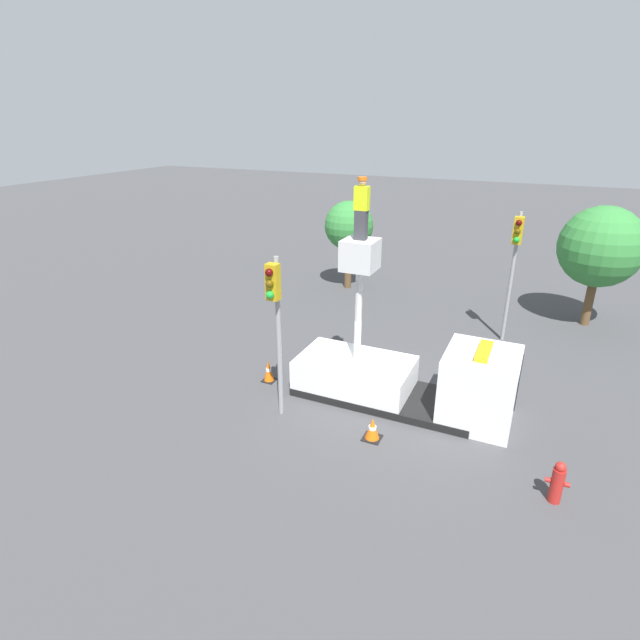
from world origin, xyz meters
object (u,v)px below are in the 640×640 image
at_px(fire_hydrant, 557,482).
at_px(tree_right_bg, 601,247).
at_px(tree_left_bg, 349,226).
at_px(bucket_truck, 409,378).
at_px(traffic_cone_curbside, 372,429).
at_px(traffic_light_across, 515,252).
at_px(traffic_cone_rear, 269,371).
at_px(worker, 362,209).
at_px(traffic_light_pole, 275,308).

relative_size(fire_hydrant, tree_right_bg, 0.22).
height_order(fire_hydrant, tree_left_bg, tree_left_bg).
relative_size(bucket_truck, tree_left_bg, 1.49).
distance_m(fire_hydrant, tree_left_bg, 16.38).
height_order(bucket_truck, fire_hydrant, bucket_truck).
bearing_deg(tree_left_bg, traffic_cone_curbside, -65.20).
xyz_separation_m(fire_hydrant, tree_right_bg, (0.93, 12.16, 2.86)).
relative_size(bucket_truck, fire_hydrant, 6.10).
relative_size(bucket_truck, traffic_cone_curbside, 10.28).
xyz_separation_m(bucket_truck, traffic_cone_curbside, (-0.38, -2.20, -0.59)).
xyz_separation_m(traffic_light_across, traffic_cone_rear, (-6.80, -6.70, -3.25)).
bearing_deg(traffic_light_across, fire_hydrant, -76.61).
bearing_deg(traffic_cone_curbside, worker, 121.05).
relative_size(traffic_cone_curbside, tree_right_bg, 0.13).
xyz_separation_m(bucket_truck, traffic_light_across, (2.16, 6.14, 2.72)).
relative_size(traffic_light_pole, fire_hydrant, 4.46).
xyz_separation_m(traffic_cone_rear, tree_right_bg, (9.84, 10.00, 3.02)).
distance_m(bucket_truck, traffic_light_across, 7.05).
distance_m(worker, tree_left_bg, 11.01).
bearing_deg(traffic_cone_curbside, fire_hydrant, -6.48).
height_order(traffic_light_pole, fire_hydrant, traffic_light_pole).
height_order(bucket_truck, traffic_cone_curbside, bucket_truck).
xyz_separation_m(traffic_light_across, traffic_cone_curbside, (-2.54, -8.34, -3.31)).
bearing_deg(bucket_truck, traffic_cone_rear, -173.03).
bearing_deg(tree_right_bg, traffic_light_across, -132.71).
bearing_deg(traffic_light_across, traffic_cone_rear, -135.41).
bearing_deg(fire_hydrant, traffic_light_pole, 176.54).
bearing_deg(tree_right_bg, worker, -126.23).
bearing_deg(traffic_cone_rear, traffic_cone_curbside, -21.01).
relative_size(fire_hydrant, tree_left_bg, 0.24).
relative_size(traffic_light_pole, tree_right_bg, 0.96).
distance_m(bucket_truck, traffic_light_pole, 4.75).
relative_size(bucket_truck, tree_right_bg, 1.32).
bearing_deg(tree_left_bg, bucket_truck, -58.84).
distance_m(traffic_cone_curbside, tree_left_bg, 13.54).
bearing_deg(worker, tree_left_bg, 113.30).
xyz_separation_m(traffic_light_across, tree_left_bg, (-8.09, 3.67, -0.41)).
height_order(fire_hydrant, tree_right_bg, tree_right_bg).
xyz_separation_m(fire_hydrant, tree_left_bg, (-10.20, 12.54, 2.67)).
bearing_deg(traffic_light_across, traffic_cone_curbside, -106.96).
xyz_separation_m(worker, fire_hydrant, (5.98, -2.73, -5.37)).
distance_m(traffic_light_across, fire_hydrant, 9.62).
height_order(traffic_cone_rear, tree_right_bg, tree_right_bg).
relative_size(fire_hydrant, traffic_cone_curbside, 1.68).
bearing_deg(traffic_light_pole, tree_left_bg, 102.28).
relative_size(worker, tree_right_bg, 0.35).
bearing_deg(bucket_truck, fire_hydrant, -32.59).
bearing_deg(tree_right_bg, traffic_cone_rear, -134.55).
bearing_deg(traffic_light_pole, traffic_cone_curbside, 1.37).
bearing_deg(bucket_truck, traffic_light_across, 70.60).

